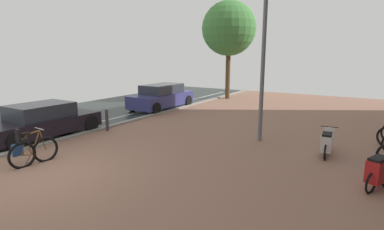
{
  "coord_description": "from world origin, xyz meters",
  "views": [
    {
      "loc": [
        7.09,
        -4.16,
        3.04
      ],
      "look_at": [
        2.47,
        3.3,
        1.26
      ],
      "focal_mm": 28.11,
      "sensor_mm": 36.0,
      "label": 1
    }
  ],
  "objects_px": {
    "lamp_post": "(264,48)",
    "scooter_near": "(327,143)",
    "street_tree": "(229,29)",
    "parked_car_near": "(42,121)",
    "bicycle_foreground": "(32,151)",
    "scooter_mid": "(381,171)",
    "bollard_far": "(107,120)",
    "parked_car_far": "(162,97)"
  },
  "relations": [
    {
      "from": "lamp_post",
      "to": "scooter_near",
      "type": "bearing_deg",
      "value": -11.23
    },
    {
      "from": "lamp_post",
      "to": "street_tree",
      "type": "xyz_separation_m",
      "value": [
        -5.46,
        8.93,
        1.45
      ]
    },
    {
      "from": "parked_car_near",
      "to": "street_tree",
      "type": "xyz_separation_m",
      "value": [
        1.66,
        12.67,
        4.12
      ]
    },
    {
      "from": "bicycle_foreground",
      "to": "scooter_mid",
      "type": "relative_size",
      "value": 0.83
    },
    {
      "from": "parked_car_near",
      "to": "bollard_far",
      "type": "bearing_deg",
      "value": 53.89
    },
    {
      "from": "scooter_mid",
      "to": "parked_car_far",
      "type": "xyz_separation_m",
      "value": [
        -10.65,
        5.66,
        0.25
      ]
    },
    {
      "from": "scooter_mid",
      "to": "parked_car_near",
      "type": "distance_m",
      "value": 10.9
    },
    {
      "from": "parked_car_near",
      "to": "lamp_post",
      "type": "height_order",
      "value": "lamp_post"
    },
    {
      "from": "parked_car_near",
      "to": "parked_car_far",
      "type": "relative_size",
      "value": 0.98
    },
    {
      "from": "parked_car_near",
      "to": "lamp_post",
      "type": "distance_m",
      "value": 8.47
    },
    {
      "from": "parked_car_far",
      "to": "street_tree",
      "type": "relative_size",
      "value": 0.63
    },
    {
      "from": "street_tree",
      "to": "bollard_far",
      "type": "bearing_deg",
      "value": -91.48
    },
    {
      "from": "street_tree",
      "to": "scooter_near",
      "type": "bearing_deg",
      "value": -50.5
    },
    {
      "from": "parked_car_far",
      "to": "bicycle_foreground",
      "type": "bearing_deg",
      "value": -75.47
    },
    {
      "from": "scooter_mid",
      "to": "lamp_post",
      "type": "distance_m",
      "value": 5.17
    },
    {
      "from": "parked_car_far",
      "to": "scooter_near",
      "type": "bearing_deg",
      "value": -22.53
    },
    {
      "from": "parked_car_far",
      "to": "street_tree",
      "type": "bearing_deg",
      "value": 74.72
    },
    {
      "from": "bicycle_foreground",
      "to": "parked_car_near",
      "type": "bearing_deg",
      "value": 142.62
    },
    {
      "from": "parked_car_near",
      "to": "parked_car_far",
      "type": "distance_m",
      "value": 7.13
    },
    {
      "from": "bollard_far",
      "to": "scooter_mid",
      "type": "bearing_deg",
      "value": -2.57
    },
    {
      "from": "scooter_mid",
      "to": "lamp_post",
      "type": "bearing_deg",
      "value": 148.28
    },
    {
      "from": "scooter_near",
      "to": "bollard_far",
      "type": "relative_size",
      "value": 2.04
    },
    {
      "from": "scooter_near",
      "to": "parked_car_far",
      "type": "distance_m",
      "value": 10.01
    },
    {
      "from": "bollard_far",
      "to": "parked_car_near",
      "type": "bearing_deg",
      "value": -126.11
    },
    {
      "from": "bicycle_foreground",
      "to": "parked_car_far",
      "type": "height_order",
      "value": "parked_car_far"
    },
    {
      "from": "scooter_near",
      "to": "parked_car_near",
      "type": "bearing_deg",
      "value": -160.68
    },
    {
      "from": "parked_car_near",
      "to": "parked_car_far",
      "type": "height_order",
      "value": "parked_car_far"
    },
    {
      "from": "lamp_post",
      "to": "street_tree",
      "type": "distance_m",
      "value": 10.57
    },
    {
      "from": "scooter_near",
      "to": "lamp_post",
      "type": "distance_m",
      "value": 3.68
    },
    {
      "from": "lamp_post",
      "to": "bollard_far",
      "type": "distance_m",
      "value": 6.66
    },
    {
      "from": "street_tree",
      "to": "bicycle_foreground",
      "type": "bearing_deg",
      "value": -86.76
    },
    {
      "from": "scooter_near",
      "to": "bicycle_foreground",
      "type": "bearing_deg",
      "value": -143.07
    },
    {
      "from": "street_tree",
      "to": "bollard_far",
      "type": "height_order",
      "value": "street_tree"
    },
    {
      "from": "bollard_far",
      "to": "scooter_near",
      "type": "bearing_deg",
      "value": 9.91
    },
    {
      "from": "street_tree",
      "to": "scooter_mid",
      "type": "bearing_deg",
      "value": -50.79
    },
    {
      "from": "bollard_far",
      "to": "lamp_post",
      "type": "bearing_deg",
      "value": 17.86
    },
    {
      "from": "scooter_near",
      "to": "bollard_far",
      "type": "distance_m",
      "value": 8.13
    },
    {
      "from": "scooter_mid",
      "to": "parked_car_far",
      "type": "bearing_deg",
      "value": 152.03
    },
    {
      "from": "street_tree",
      "to": "bollard_far",
      "type": "relative_size",
      "value": 7.59
    },
    {
      "from": "bicycle_foreground",
      "to": "scooter_mid",
      "type": "xyz_separation_m",
      "value": [
        8.31,
        3.37,
        0.01
      ]
    },
    {
      "from": "scooter_mid",
      "to": "street_tree",
      "type": "bearing_deg",
      "value": 129.21
    },
    {
      "from": "scooter_near",
      "to": "bollard_far",
      "type": "height_order",
      "value": "bollard_far"
    }
  ]
}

